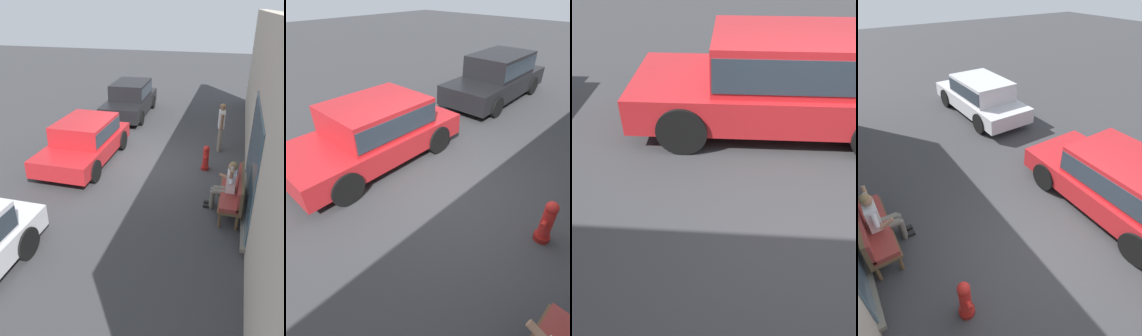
% 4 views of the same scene
% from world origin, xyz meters
% --- Properties ---
extents(ground_plane, '(60.00, 60.00, 0.00)m').
position_xyz_m(ground_plane, '(0.00, 0.00, 0.00)').
color(ground_plane, '#38383A').
extents(parked_car_near, '(4.47, 2.03, 1.53)m').
position_xyz_m(parked_car_near, '(-5.21, -2.13, 0.83)').
color(parked_car_near, black).
rests_on(parked_car_near, ground_plane).
extents(parked_car_mid, '(4.15, 1.95, 1.39)m').
position_xyz_m(parked_car_mid, '(0.19, -1.98, 0.77)').
color(parked_car_mid, red).
rests_on(parked_car_mid, ground_plane).
extents(fire_hydrant, '(0.38, 0.26, 0.81)m').
position_xyz_m(fire_hydrant, '(-0.18, 1.96, 0.39)').
color(fire_hydrant, maroon).
rests_on(fire_hydrant, ground_plane).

